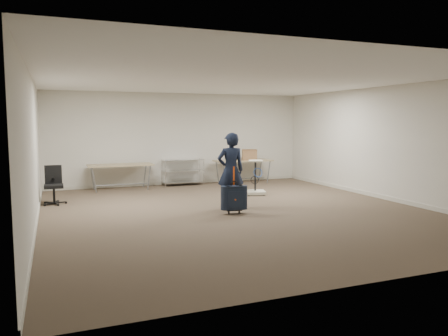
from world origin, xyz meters
name	(u,v)px	position (x,y,z in m)	size (l,w,h in m)	color
ground	(237,211)	(0.00, 0.00, 0.00)	(9.00, 9.00, 0.00)	#46392A
room_shell	(215,198)	(0.00, 1.38, 0.05)	(8.00, 9.00, 9.00)	silver
folding_table_left	(120,166)	(-1.90, 3.95, 0.68)	(1.80, 0.75, 0.73)	#927F59
folding_table_right	(243,162)	(1.90, 3.95, 0.68)	(1.80, 0.75, 0.73)	#927F59
wire_shelf	(183,171)	(0.00, 4.20, 0.44)	(1.22, 0.47, 0.80)	silver
person	(231,170)	(0.02, 0.40, 0.84)	(0.61, 0.40, 1.69)	black
suitcase	(234,198)	(-0.16, -0.24, 0.34)	(0.39, 0.26, 1.00)	black
office_chair	(54,193)	(-3.67, 2.31, 0.27)	(0.55, 0.55, 0.90)	black
equipment_cart	(256,186)	(1.32, 1.82, 0.24)	(0.62, 0.62, 0.92)	#EEE5CC
cardboard_box	(249,155)	(2.09, 3.89, 0.90)	(0.45, 0.33, 0.33)	olive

